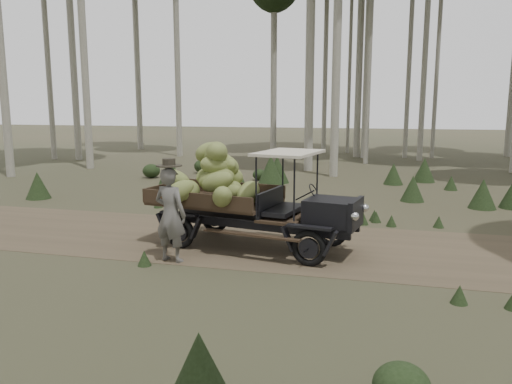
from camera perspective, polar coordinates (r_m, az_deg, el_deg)
ground at (r=11.11m, az=3.92°, el=-5.99°), size 120.00×120.00×0.00m
dirt_track at (r=11.11m, az=3.92°, el=-5.97°), size 70.00×4.00×0.01m
banana_truck at (r=10.74m, az=-2.69°, el=0.78°), size 4.79×2.51×2.33m
farmer at (r=9.82m, az=-9.75°, el=-2.43°), size 0.76×0.59×2.03m
undergrowth at (r=10.21m, az=6.93°, el=-4.51°), size 20.09×23.73×1.40m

